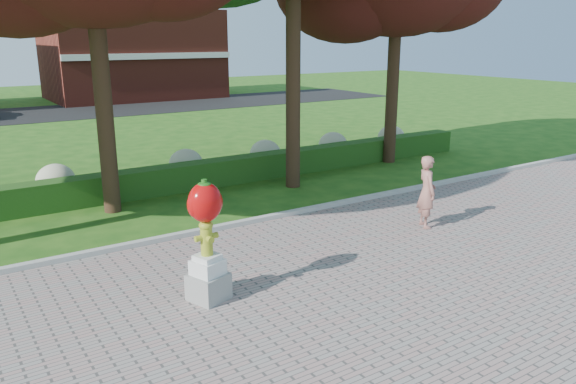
# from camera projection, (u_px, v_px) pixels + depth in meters

# --- Properties ---
(ground) EXTENTS (100.00, 100.00, 0.00)m
(ground) POSITION_uv_depth(u_px,v_px,m) (300.00, 270.00, 11.34)
(ground) COLOR #1D4D13
(ground) RESTS_ON ground
(walkway) EXTENTS (40.00, 14.00, 0.04)m
(walkway) POSITION_uv_depth(u_px,v_px,m) (456.00, 361.00, 8.11)
(walkway) COLOR gray
(walkway) RESTS_ON ground
(curb) EXTENTS (40.00, 0.18, 0.15)m
(curb) POSITION_uv_depth(u_px,v_px,m) (231.00, 226.00, 13.74)
(curb) COLOR #ADADA5
(curb) RESTS_ON ground
(lawn_hedge) EXTENTS (24.00, 0.70, 0.80)m
(lawn_hedge) POSITION_uv_depth(u_px,v_px,m) (169.00, 179.00, 16.88)
(lawn_hedge) COLOR #194212
(lawn_hedge) RESTS_ON ground
(hydrangea_row) EXTENTS (20.10, 1.10, 0.99)m
(hydrangea_row) POSITION_uv_depth(u_px,v_px,m) (174.00, 166.00, 17.94)
(hydrangea_row) COLOR #B3B489
(hydrangea_row) RESTS_ON ground
(street) EXTENTS (50.00, 8.00, 0.02)m
(street) POSITION_uv_depth(u_px,v_px,m) (39.00, 114.00, 33.90)
(street) COLOR black
(street) RESTS_ON ground
(building_right) EXTENTS (12.00, 8.00, 6.40)m
(building_right) POSITION_uv_depth(u_px,v_px,m) (133.00, 55.00, 42.10)
(building_right) COLOR maroon
(building_right) RESTS_ON ground
(hydrant_sculpture) EXTENTS (0.76, 0.76, 2.20)m
(hydrant_sculpture) POSITION_uv_depth(u_px,v_px,m) (206.00, 237.00, 9.68)
(hydrant_sculpture) COLOR gray
(hydrant_sculpture) RESTS_ON walkway
(woman) EXTENTS (0.65, 0.76, 1.77)m
(woman) POSITION_uv_depth(u_px,v_px,m) (427.00, 192.00, 13.55)
(woman) COLOR #A86C60
(woman) RESTS_ON walkway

